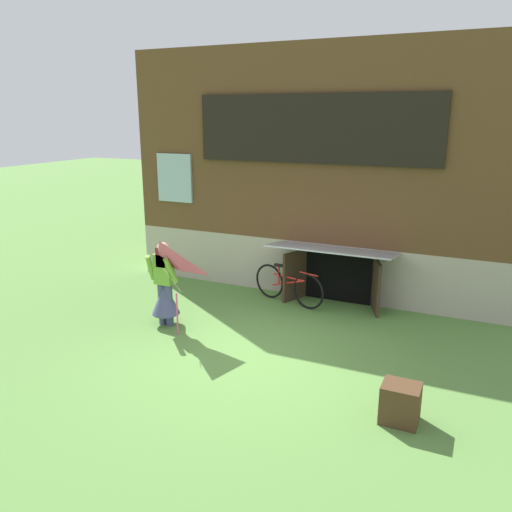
% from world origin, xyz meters
% --- Properties ---
extents(ground_plane, '(60.00, 60.00, 0.00)m').
position_xyz_m(ground_plane, '(0.00, 0.00, 0.00)').
color(ground_plane, '#56843D').
extents(log_house, '(8.51, 5.53, 5.19)m').
position_xyz_m(log_house, '(-0.00, 5.21, 2.60)').
color(log_house, '#ADA393').
rests_on(log_house, ground_plane).
extents(person, '(0.61, 0.52, 1.58)m').
position_xyz_m(person, '(-1.94, 0.41, 0.67)').
color(person, '#474C75').
rests_on(person, ground_plane).
extents(kite, '(1.03, 0.92, 1.69)m').
position_xyz_m(kite, '(-1.65, -0.09, 1.34)').
color(kite, '#E54C7F').
rests_on(kite, ground_plane).
extents(bicycle_red, '(1.69, 0.54, 0.80)m').
position_xyz_m(bicycle_red, '(-0.28, 2.43, 0.39)').
color(bicycle_red, black).
rests_on(bicycle_red, ground_plane).
extents(wooden_crate, '(0.48, 0.40, 0.51)m').
position_xyz_m(wooden_crate, '(2.57, -0.98, 0.26)').
color(wooden_crate, '#4C331E').
rests_on(wooden_crate, ground_plane).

